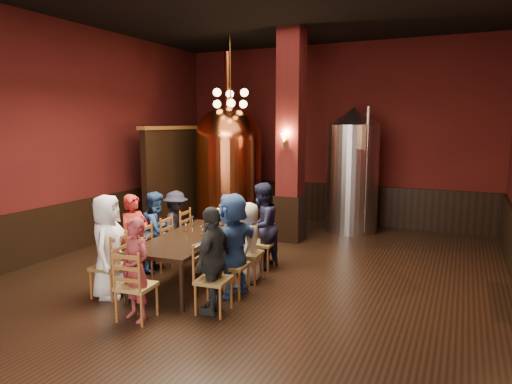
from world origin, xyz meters
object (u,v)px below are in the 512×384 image
at_px(person_2, 157,231).
at_px(copper_kettle, 229,165).
at_px(person_0, 108,246).
at_px(dining_table, 192,240).
at_px(steel_vessel, 352,170).
at_px(rose_vase, 221,213).
at_px(person_1, 134,239).

relative_size(person_2, copper_kettle, 0.33).
height_order(person_0, copper_kettle, copper_kettle).
bearing_deg(dining_table, steel_vessel, 66.24).
bearing_deg(copper_kettle, steel_vessel, 17.25).
relative_size(person_0, person_2, 1.11).
xyz_separation_m(steel_vessel, rose_vase, (-1.48, -3.67, -0.49)).
relative_size(dining_table, rose_vase, 7.40).
height_order(person_1, copper_kettle, copper_kettle).
relative_size(person_1, copper_kettle, 0.34).
bearing_deg(person_1, copper_kettle, 18.35).
xyz_separation_m(person_1, copper_kettle, (-0.45, 4.08, 0.81)).
bearing_deg(person_0, rose_vase, -47.07).
bearing_deg(copper_kettle, person_1, -83.71).
relative_size(dining_table, person_2, 1.79).
distance_m(copper_kettle, steel_vessel, 2.95).
xyz_separation_m(person_1, steel_vessel, (2.37, 4.95, 0.74)).
distance_m(dining_table, rose_vase, 0.92).
xyz_separation_m(dining_table, steel_vessel, (1.55, 4.55, 0.77)).
bearing_deg(person_0, copper_kettle, -18.02).
relative_size(person_1, person_2, 1.04).
bearing_deg(dining_table, rose_vase, 80.92).
distance_m(person_2, steel_vessel, 4.99).
distance_m(person_0, steel_vessel, 6.11).
relative_size(person_1, rose_vase, 4.29).
relative_size(copper_kettle, steel_vessel, 1.44).
bearing_deg(steel_vessel, person_0, -112.33).
bearing_deg(steel_vessel, dining_table, -108.79).
xyz_separation_m(dining_table, rose_vase, (0.06, 0.87, 0.28)).
distance_m(person_0, person_1, 0.67).
relative_size(dining_table, steel_vessel, 0.85).
relative_size(person_2, steel_vessel, 0.47).
bearing_deg(person_2, rose_vase, -73.14).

